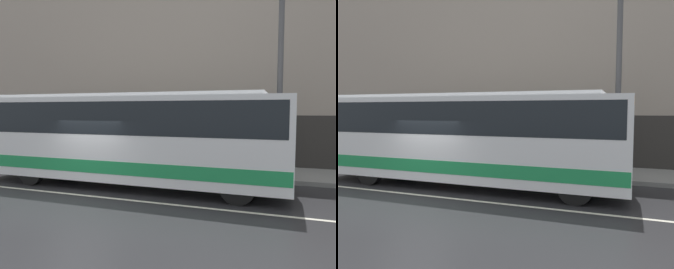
{
  "view_description": "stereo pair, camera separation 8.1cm",
  "coord_description": "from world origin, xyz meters",
  "views": [
    {
      "loc": [
        6.43,
        -9.2,
        2.88
      ],
      "look_at": [
        2.46,
        1.75,
        1.99
      ],
      "focal_mm": 35.0,
      "sensor_mm": 36.0,
      "label": 1
    },
    {
      "loc": [
        6.5,
        -9.17,
        2.88
      ],
      "look_at": [
        2.46,
        1.75,
        1.99
      ],
      "focal_mm": 35.0,
      "sensor_mm": 36.0,
      "label": 2
    }
  ],
  "objects": [
    {
      "name": "lane_stripe",
      "position": [
        0.0,
        0.0,
        0.0
      ],
      "size": [
        54.0,
        0.14,
        0.01
      ],
      "color": "beige",
      "rests_on": "ground_plane"
    },
    {
      "name": "ground_plane",
      "position": [
        0.0,
        0.0,
        0.0
      ],
      "size": [
        60.0,
        60.0,
        0.0
      ],
      "primitive_type": "plane",
      "color": "#262628"
    },
    {
      "name": "sidewalk",
      "position": [
        0.0,
        5.58,
        0.09
      ],
      "size": [
        60.0,
        3.16,
        0.17
      ],
      "color": "gray",
      "rests_on": "ground_plane"
    },
    {
      "name": "transit_bus",
      "position": [
        0.78,
        1.75,
        1.95
      ],
      "size": [
        11.83,
        2.51,
        3.46
      ],
      "color": "white",
      "rests_on": "ground_plane"
    },
    {
      "name": "pedestrian_waiting",
      "position": [
        -2.23,
        5.08,
        1.01
      ],
      "size": [
        0.36,
        0.36,
        1.77
      ],
      "color": "maroon",
      "rests_on": "sidewalk"
    },
    {
      "name": "utility_pole_near",
      "position": [
        6.15,
        4.41,
        3.68
      ],
      "size": [
        0.22,
        0.22,
        7.02
      ],
      "color": "#4C4C4F",
      "rests_on": "sidewalk"
    },
    {
      "name": "building_facade",
      "position": [
        0.0,
        7.31,
        5.04
      ],
      "size": [
        60.0,
        0.35,
        10.45
      ],
      "color": "gray",
      "rests_on": "ground_plane"
    }
  ]
}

